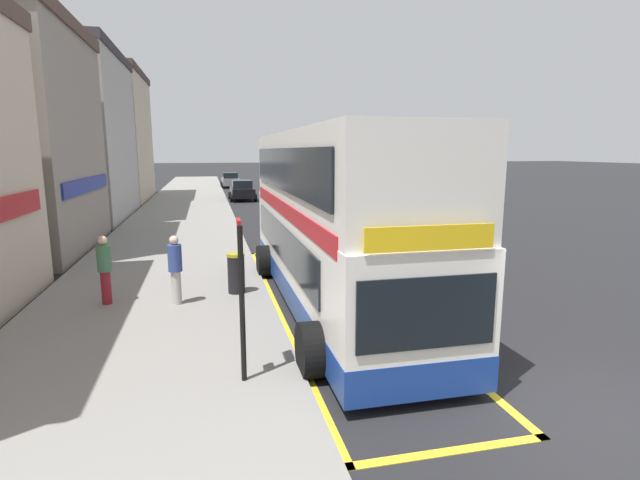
{
  "coord_description": "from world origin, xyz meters",
  "views": [
    {
      "loc": [
        -5.51,
        -5.36,
        3.94
      ],
      "look_at": [
        -2.67,
        6.86,
        1.62
      ],
      "focal_mm": 27.22,
      "sensor_mm": 36.0,
      "label": 1
    }
  ],
  "objects_px": {
    "double_decker_bus": "(331,225)",
    "pedestrian_waiting_near_sign": "(175,267)",
    "bus_stop_sign": "(241,288)",
    "litter_bin": "(236,273)",
    "pedestrian_further_back": "(105,267)",
    "parked_car_black_kerbside": "(242,190)",
    "parked_car_grey_far": "(230,180)"
  },
  "relations": [
    {
      "from": "bus_stop_sign",
      "to": "parked_car_grey_far",
      "type": "xyz_separation_m",
      "value": [
        2.02,
        46.05,
        -0.93
      ]
    },
    {
      "from": "bus_stop_sign",
      "to": "litter_bin",
      "type": "relative_size",
      "value": 2.48
    },
    {
      "from": "bus_stop_sign",
      "to": "pedestrian_further_back",
      "type": "height_order",
      "value": "bus_stop_sign"
    },
    {
      "from": "double_decker_bus",
      "to": "pedestrian_further_back",
      "type": "height_order",
      "value": "double_decker_bus"
    },
    {
      "from": "double_decker_bus",
      "to": "parked_car_black_kerbside",
      "type": "distance_m",
      "value": 27.7
    },
    {
      "from": "bus_stop_sign",
      "to": "parked_car_grey_far",
      "type": "height_order",
      "value": "bus_stop_sign"
    },
    {
      "from": "bus_stop_sign",
      "to": "pedestrian_further_back",
      "type": "bearing_deg",
      "value": 122.05
    },
    {
      "from": "pedestrian_waiting_near_sign",
      "to": "parked_car_grey_far",
      "type": "bearing_deg",
      "value": 85.4
    },
    {
      "from": "parked_car_black_kerbside",
      "to": "pedestrian_waiting_near_sign",
      "type": "distance_m",
      "value": 27.54
    },
    {
      "from": "bus_stop_sign",
      "to": "pedestrian_further_back",
      "type": "distance_m",
      "value": 5.78
    },
    {
      "from": "litter_bin",
      "to": "parked_car_grey_far",
      "type": "bearing_deg",
      "value": 87.45
    },
    {
      "from": "parked_car_black_kerbside",
      "to": "litter_bin",
      "type": "relative_size",
      "value": 3.86
    },
    {
      "from": "litter_bin",
      "to": "double_decker_bus",
      "type": "bearing_deg",
      "value": -23.26
    },
    {
      "from": "parked_car_black_kerbside",
      "to": "pedestrian_further_back",
      "type": "distance_m",
      "value": 27.42
    },
    {
      "from": "parked_car_black_kerbside",
      "to": "pedestrian_waiting_near_sign",
      "type": "height_order",
      "value": "pedestrian_waiting_near_sign"
    },
    {
      "from": "parked_car_grey_far",
      "to": "litter_bin",
      "type": "bearing_deg",
      "value": -95.38
    },
    {
      "from": "double_decker_bus",
      "to": "bus_stop_sign",
      "type": "height_order",
      "value": "double_decker_bus"
    },
    {
      "from": "double_decker_bus",
      "to": "pedestrian_further_back",
      "type": "bearing_deg",
      "value": 172.26
    },
    {
      "from": "double_decker_bus",
      "to": "pedestrian_further_back",
      "type": "xyz_separation_m",
      "value": [
        -5.63,
        0.76,
        -0.98
      ]
    },
    {
      "from": "parked_car_black_kerbside",
      "to": "pedestrian_waiting_near_sign",
      "type": "relative_size",
      "value": 2.41
    },
    {
      "from": "bus_stop_sign",
      "to": "litter_bin",
      "type": "height_order",
      "value": "bus_stop_sign"
    },
    {
      "from": "bus_stop_sign",
      "to": "parked_car_black_kerbside",
      "type": "height_order",
      "value": "bus_stop_sign"
    },
    {
      "from": "parked_car_grey_far",
      "to": "pedestrian_further_back",
      "type": "bearing_deg",
      "value": -99.84
    },
    {
      "from": "pedestrian_waiting_near_sign",
      "to": "litter_bin",
      "type": "relative_size",
      "value": 1.61
    },
    {
      "from": "parked_car_grey_far",
      "to": "parked_car_black_kerbside",
      "type": "relative_size",
      "value": 1.0
    },
    {
      "from": "parked_car_grey_far",
      "to": "pedestrian_further_back",
      "type": "distance_m",
      "value": 41.49
    },
    {
      "from": "parked_car_grey_far",
      "to": "pedestrian_further_back",
      "type": "height_order",
      "value": "pedestrian_further_back"
    },
    {
      "from": "pedestrian_waiting_near_sign",
      "to": "pedestrian_further_back",
      "type": "distance_m",
      "value": 1.76
    },
    {
      "from": "double_decker_bus",
      "to": "litter_bin",
      "type": "height_order",
      "value": "double_decker_bus"
    },
    {
      "from": "double_decker_bus",
      "to": "litter_bin",
      "type": "distance_m",
      "value": 2.94
    },
    {
      "from": "bus_stop_sign",
      "to": "pedestrian_waiting_near_sign",
      "type": "bearing_deg",
      "value": 106.59
    },
    {
      "from": "double_decker_bus",
      "to": "pedestrian_waiting_near_sign",
      "type": "xyz_separation_m",
      "value": [
        -3.91,
        0.36,
        -0.97
      ]
    }
  ]
}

